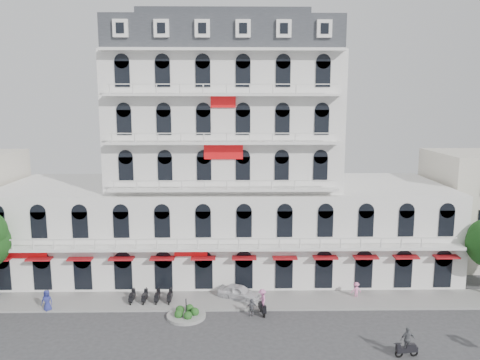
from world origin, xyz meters
name	(u,v)px	position (x,y,z in m)	size (l,w,h in m)	color
ground	(221,356)	(0.00, 0.00, 0.00)	(120.00, 120.00, 0.00)	#38383A
sidewalk	(224,301)	(0.00, 9.00, 0.08)	(53.00, 4.00, 0.16)	gray
main_building	(225,175)	(0.00, 18.00, 9.96)	(45.00, 15.00, 25.80)	silver
traffic_island	(186,314)	(-3.00, 6.00, 0.26)	(3.20, 3.20, 1.60)	gray
parked_scooter_row	(151,303)	(-6.35, 8.80, 0.00)	(4.40, 1.80, 1.10)	black
parked_car	(239,292)	(1.36, 9.50, 0.65)	(1.54, 3.84, 1.31)	silver
rider_northeast	(407,342)	(12.80, -0.28, 1.08)	(1.70, 0.54, 2.19)	black
rider_center	(262,301)	(3.24, 6.41, 1.17)	(0.85, 1.69, 2.21)	black
pedestrian_left	(47,301)	(-14.77, 7.25, 0.94)	(0.92, 0.60, 1.87)	navy
pedestrian_mid	(252,308)	(2.36, 6.10, 0.75)	(0.88, 0.37, 1.50)	#595A61
pedestrian_right	(356,290)	(11.85, 9.50, 0.76)	(0.98, 0.56, 1.51)	pink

